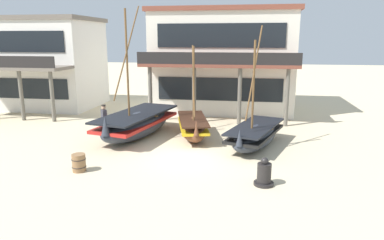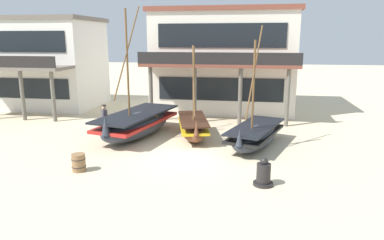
{
  "view_description": "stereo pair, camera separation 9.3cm",
  "coord_description": "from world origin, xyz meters",
  "px_view_note": "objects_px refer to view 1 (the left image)",
  "views": [
    {
      "loc": [
        2.59,
        -14.71,
        5.07
      ],
      "look_at": [
        0.0,
        1.0,
        1.4
      ],
      "focal_mm": 33.05,
      "sensor_mm": 36.0,
      "label": 1
    },
    {
      "loc": [
        2.68,
        -14.7,
        5.07
      ],
      "look_at": [
        0.0,
        1.0,
        1.4
      ],
      "focal_mm": 33.05,
      "sensor_mm": 36.0,
      "label": 2
    }
  ],
  "objects_px": {
    "fishing_boat_centre_large": "(137,124)",
    "harbor_building_annex": "(46,63)",
    "fishing_boat_near_left": "(193,127)",
    "harbor_building_main": "(224,60)",
    "wooden_barrel": "(79,163)",
    "fisherman_by_hull": "(104,121)",
    "capstan_winch": "(264,174)",
    "fishing_boat_far_right": "(255,135)"
  },
  "relations": [
    {
      "from": "wooden_barrel",
      "to": "harbor_building_main",
      "type": "relative_size",
      "value": 0.07
    },
    {
      "from": "fishing_boat_far_right",
      "to": "harbor_building_main",
      "type": "height_order",
      "value": "harbor_building_main"
    },
    {
      "from": "fishing_boat_centre_large",
      "to": "wooden_barrel",
      "type": "height_order",
      "value": "fishing_boat_centre_large"
    },
    {
      "from": "fishing_boat_far_right",
      "to": "fishing_boat_centre_large",
      "type": "bearing_deg",
      "value": 172.63
    },
    {
      "from": "fishing_boat_far_right",
      "to": "fisherman_by_hull",
      "type": "bearing_deg",
      "value": 174.77
    },
    {
      "from": "fishing_boat_centre_large",
      "to": "harbor_building_annex",
      "type": "relative_size",
      "value": 0.82
    },
    {
      "from": "capstan_winch",
      "to": "harbor_building_main",
      "type": "xyz_separation_m",
      "value": [
        -2.57,
        14.23,
        3.16
      ]
    },
    {
      "from": "fisherman_by_hull",
      "to": "capstan_winch",
      "type": "xyz_separation_m",
      "value": [
        8.17,
        -5.27,
        -0.43
      ]
    },
    {
      "from": "fishing_boat_centre_large",
      "to": "capstan_winch",
      "type": "distance_m",
      "value": 8.35
    },
    {
      "from": "fishing_boat_near_left",
      "to": "fisherman_by_hull",
      "type": "bearing_deg",
      "value": -176.29
    },
    {
      "from": "fisherman_by_hull",
      "to": "capstan_winch",
      "type": "height_order",
      "value": "fisherman_by_hull"
    },
    {
      "from": "harbor_building_main",
      "to": "harbor_building_annex",
      "type": "height_order",
      "value": "harbor_building_main"
    },
    {
      "from": "fishing_boat_far_right",
      "to": "capstan_winch",
      "type": "relative_size",
      "value": 5.54
    },
    {
      "from": "wooden_barrel",
      "to": "harbor_building_main",
      "type": "distance_m",
      "value": 15.1
    },
    {
      "from": "harbor_building_annex",
      "to": "fisherman_by_hull",
      "type": "bearing_deg",
      "value": -44.36
    },
    {
      "from": "fishing_boat_near_left",
      "to": "wooden_barrel",
      "type": "distance_m",
      "value": 6.5
    },
    {
      "from": "wooden_barrel",
      "to": "fisherman_by_hull",
      "type": "bearing_deg",
      "value": 102.01
    },
    {
      "from": "fishing_boat_near_left",
      "to": "wooden_barrel",
      "type": "height_order",
      "value": "fishing_boat_near_left"
    },
    {
      "from": "capstan_winch",
      "to": "fisherman_by_hull",
      "type": "bearing_deg",
      "value": 147.2
    },
    {
      "from": "fisherman_by_hull",
      "to": "harbor_building_main",
      "type": "height_order",
      "value": "harbor_building_main"
    },
    {
      "from": "fisherman_by_hull",
      "to": "fishing_boat_far_right",
      "type": "bearing_deg",
      "value": -5.23
    },
    {
      "from": "wooden_barrel",
      "to": "harbor_building_main",
      "type": "bearing_deg",
      "value": 72.19
    },
    {
      "from": "fishing_boat_near_left",
      "to": "fisherman_by_hull",
      "type": "distance_m",
      "value": 4.72
    },
    {
      "from": "fisherman_by_hull",
      "to": "wooden_barrel",
      "type": "xyz_separation_m",
      "value": [
        1.08,
        -5.09,
        -0.48
      ]
    },
    {
      "from": "harbor_building_annex",
      "to": "fishing_boat_near_left",
      "type": "bearing_deg",
      "value": -30.13
    },
    {
      "from": "capstan_winch",
      "to": "harbor_building_annex",
      "type": "relative_size",
      "value": 0.13
    },
    {
      "from": "capstan_winch",
      "to": "harbor_building_annex",
      "type": "xyz_separation_m",
      "value": [
        -15.81,
        12.74,
        2.91
      ]
    },
    {
      "from": "wooden_barrel",
      "to": "capstan_winch",
      "type": "bearing_deg",
      "value": -1.42
    },
    {
      "from": "fishing_boat_centre_large",
      "to": "fisherman_by_hull",
      "type": "xyz_separation_m",
      "value": [
        -1.76,
        -0.07,
        0.11
      ]
    },
    {
      "from": "fishing_boat_centre_large",
      "to": "capstan_winch",
      "type": "xyz_separation_m",
      "value": [
        6.41,
        -5.34,
        -0.32
      ]
    },
    {
      "from": "harbor_building_main",
      "to": "fishing_boat_far_right",
      "type": "bearing_deg",
      "value": -76.66
    },
    {
      "from": "fishing_boat_far_right",
      "to": "capstan_winch",
      "type": "distance_m",
      "value": 4.56
    },
    {
      "from": "fishing_boat_centre_large",
      "to": "fishing_boat_far_right",
      "type": "xyz_separation_m",
      "value": [
        6.13,
        -0.79,
        -0.13
      ]
    },
    {
      "from": "fishing_boat_near_left",
      "to": "capstan_winch",
      "type": "xyz_separation_m",
      "value": [
        3.47,
        -5.57,
        -0.2
      ]
    },
    {
      "from": "fisherman_by_hull",
      "to": "harbor_building_main",
      "type": "relative_size",
      "value": 0.17
    },
    {
      "from": "fishing_boat_far_right",
      "to": "harbor_building_annex",
      "type": "xyz_separation_m",
      "value": [
        -15.53,
        8.19,
        2.72
      ]
    },
    {
      "from": "fishing_boat_near_left",
      "to": "fishing_boat_far_right",
      "type": "distance_m",
      "value": 3.35
    },
    {
      "from": "harbor_building_main",
      "to": "fishing_boat_near_left",
      "type": "bearing_deg",
      "value": -95.88
    },
    {
      "from": "fishing_boat_centre_large",
      "to": "harbor_building_main",
      "type": "height_order",
      "value": "harbor_building_main"
    },
    {
      "from": "fishing_boat_centre_large",
      "to": "fishing_boat_far_right",
      "type": "distance_m",
      "value": 6.19
    },
    {
      "from": "fishing_boat_centre_large",
      "to": "harbor_building_annex",
      "type": "xyz_separation_m",
      "value": [
        -9.4,
        7.4,
        2.59
      ]
    },
    {
      "from": "fishing_boat_near_left",
      "to": "harbor_building_main",
      "type": "height_order",
      "value": "harbor_building_main"
    }
  ]
}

